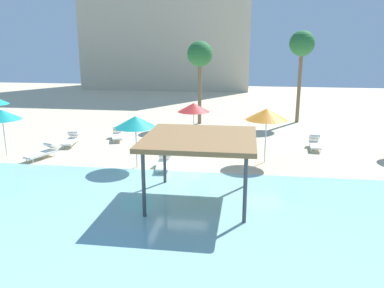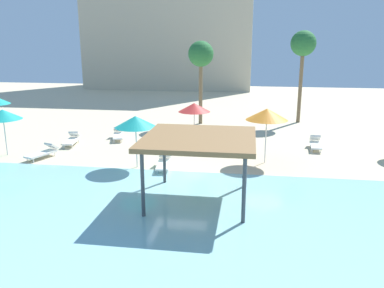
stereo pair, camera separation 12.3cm
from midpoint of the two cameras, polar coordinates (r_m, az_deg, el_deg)
name	(u,v)px [view 2 (the right image)]	position (r m, az deg, el deg)	size (l,w,h in m)	color
ground_plane	(177,183)	(17.76, -1.94, -5.64)	(80.00, 80.00, 0.00)	beige
lagoon_water	(147,238)	(13.07, -6.21, -13.46)	(44.00, 13.50, 0.04)	#8CC6CC
shade_pavilion	(199,141)	(15.06, 1.29, 0.51)	(4.27, 4.27, 2.64)	#42474C
beach_umbrella_teal_0	(3,114)	(23.81, -25.67, 3.89)	(2.01, 2.01, 2.58)	silver
beach_umbrella_red_2	(194,107)	(24.19, 0.48, 5.33)	(1.97, 1.97, 2.51)	silver
beach_umbrella_teal_4	(136,122)	(19.48, -8.03, 3.23)	(2.06, 2.06, 2.63)	silver
beach_umbrella_orange_5	(267,114)	(20.38, 11.00, 4.25)	(2.14, 2.14, 2.87)	silver
lounge_chair_0	(316,143)	(24.31, 17.65, 0.09)	(0.75, 1.94, 0.74)	white
lounge_chair_1	(72,139)	(25.18, -16.91, 0.64)	(0.91, 1.97, 0.74)	white
lounge_chair_3	(164,162)	(19.60, -3.94, -2.67)	(0.83, 1.96, 0.74)	white
lounge_chair_4	(118,134)	(25.88, -10.53, 1.40)	(1.13, 1.99, 0.74)	white
lounge_chair_5	(43,152)	(22.82, -20.63, -1.09)	(1.21, 1.99, 0.74)	white
palm_tree_0	(303,46)	(31.43, 15.96, 13.53)	(1.90, 1.90, 6.97)	brown
palm_tree_1	(201,56)	(29.83, 1.42, 12.68)	(1.90, 1.90, 6.22)	brown
hotel_block_0	(170,10)	(55.00, -3.18, 18.85)	(21.87, 8.70, 20.35)	beige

